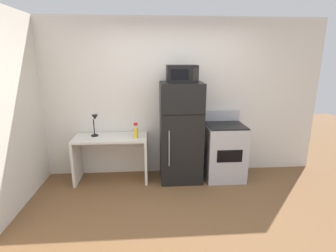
{
  "coord_description": "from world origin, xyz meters",
  "views": [
    {
      "loc": [
        -0.41,
        -2.66,
        1.99
      ],
      "look_at": [
        -0.13,
        1.1,
        0.98
      ],
      "focal_mm": 27.81,
      "sensor_mm": 36.0,
      "label": 1
    }
  ],
  "objects_px": {
    "desk_lamp": "(95,122)",
    "spray_bottle": "(136,132)",
    "microwave": "(182,74)",
    "refrigerator": "(181,132)",
    "oven_range": "(224,151)",
    "desk": "(111,150)"
  },
  "relations": [
    {
      "from": "desk_lamp",
      "to": "spray_bottle",
      "type": "relative_size",
      "value": 1.42
    },
    {
      "from": "desk_lamp",
      "to": "oven_range",
      "type": "relative_size",
      "value": 0.32
    },
    {
      "from": "desk",
      "to": "microwave",
      "type": "relative_size",
      "value": 2.52
    },
    {
      "from": "desk",
      "to": "refrigerator",
      "type": "height_order",
      "value": "refrigerator"
    },
    {
      "from": "desk",
      "to": "desk_lamp",
      "type": "bearing_deg",
      "value": 171.56
    },
    {
      "from": "spray_bottle",
      "to": "refrigerator",
      "type": "distance_m",
      "value": 0.72
    },
    {
      "from": "refrigerator",
      "to": "oven_range",
      "type": "height_order",
      "value": "refrigerator"
    },
    {
      "from": "desk_lamp",
      "to": "refrigerator",
      "type": "relative_size",
      "value": 0.22
    },
    {
      "from": "spray_bottle",
      "to": "refrigerator",
      "type": "xyz_separation_m",
      "value": [
        0.72,
        0.07,
        -0.05
      ]
    },
    {
      "from": "desk",
      "to": "spray_bottle",
      "type": "bearing_deg",
      "value": -13.84
    },
    {
      "from": "microwave",
      "to": "desk_lamp",
      "type": "bearing_deg",
      "value": 176.4
    },
    {
      "from": "oven_range",
      "to": "refrigerator",
      "type": "bearing_deg",
      "value": 179.57
    },
    {
      "from": "desk_lamp",
      "to": "oven_range",
      "type": "distance_m",
      "value": 2.16
    },
    {
      "from": "spray_bottle",
      "to": "oven_range",
      "type": "distance_m",
      "value": 1.5
    },
    {
      "from": "desk",
      "to": "microwave",
      "type": "bearing_deg",
      "value": -2.59
    },
    {
      "from": "spray_bottle",
      "to": "microwave",
      "type": "distance_m",
      "value": 1.14
    },
    {
      "from": "spray_bottle",
      "to": "microwave",
      "type": "xyz_separation_m",
      "value": [
        0.72,
        0.05,
        0.89
      ]
    },
    {
      "from": "refrigerator",
      "to": "microwave",
      "type": "distance_m",
      "value": 0.93
    },
    {
      "from": "oven_range",
      "to": "microwave",
      "type": "bearing_deg",
      "value": -178.77
    },
    {
      "from": "spray_bottle",
      "to": "refrigerator",
      "type": "bearing_deg",
      "value": 5.77
    },
    {
      "from": "microwave",
      "to": "oven_range",
      "type": "distance_m",
      "value": 1.46
    },
    {
      "from": "spray_bottle",
      "to": "microwave",
      "type": "relative_size",
      "value": 0.54
    }
  ]
}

